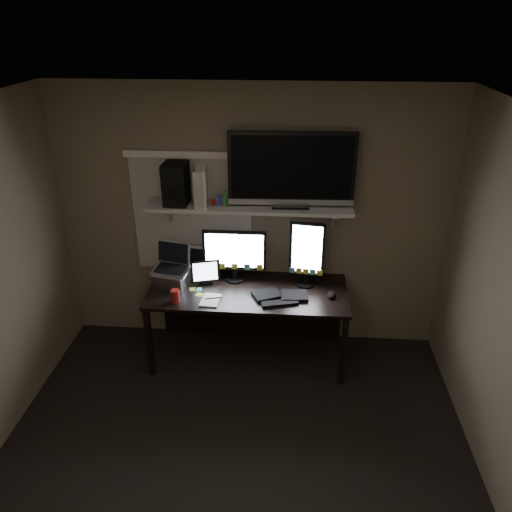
# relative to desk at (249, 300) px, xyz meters

# --- Properties ---
(floor) EXTENTS (3.60, 3.60, 0.00)m
(floor) POSITION_rel_desk_xyz_m (0.00, -1.55, -0.55)
(floor) COLOR black
(floor) RESTS_ON ground
(ceiling) EXTENTS (3.60, 3.60, 0.00)m
(ceiling) POSITION_rel_desk_xyz_m (0.00, -1.55, 1.95)
(ceiling) COLOR silver
(ceiling) RESTS_ON back_wall
(back_wall) EXTENTS (3.60, 0.00, 3.60)m
(back_wall) POSITION_rel_desk_xyz_m (0.00, 0.25, 0.70)
(back_wall) COLOR #6C5E4D
(back_wall) RESTS_ON floor
(window_blinds) EXTENTS (1.10, 0.02, 1.10)m
(window_blinds) POSITION_rel_desk_xyz_m (-0.55, 0.24, 0.75)
(window_blinds) COLOR beige
(window_blinds) RESTS_ON back_wall
(desk) EXTENTS (1.80, 0.75, 0.73)m
(desk) POSITION_rel_desk_xyz_m (0.00, 0.00, 0.00)
(desk) COLOR black
(desk) RESTS_ON floor
(wall_shelf) EXTENTS (1.80, 0.35, 0.03)m
(wall_shelf) POSITION_rel_desk_xyz_m (0.00, 0.08, 0.91)
(wall_shelf) COLOR beige
(wall_shelf) RESTS_ON back_wall
(monitor_landscape) EXTENTS (0.58, 0.06, 0.51)m
(monitor_landscape) POSITION_rel_desk_xyz_m (-0.14, 0.06, 0.43)
(monitor_landscape) COLOR black
(monitor_landscape) RESTS_ON desk
(monitor_portrait) EXTENTS (0.32, 0.10, 0.63)m
(monitor_portrait) POSITION_rel_desk_xyz_m (0.52, 0.02, 0.49)
(monitor_portrait) COLOR black
(monitor_portrait) RESTS_ON desk
(keyboard) EXTENTS (0.53, 0.32, 0.03)m
(keyboard) POSITION_rel_desk_xyz_m (0.29, -0.22, 0.19)
(keyboard) COLOR black
(keyboard) RESTS_ON desk
(mouse) EXTENTS (0.10, 0.13, 0.04)m
(mouse) POSITION_rel_desk_xyz_m (0.75, -0.19, 0.20)
(mouse) COLOR black
(mouse) RESTS_ON desk
(notepad) EXTENTS (0.18, 0.23, 0.01)m
(notepad) POSITION_rel_desk_xyz_m (-0.31, -0.33, 0.18)
(notepad) COLOR silver
(notepad) RESTS_ON desk
(tablet) EXTENTS (0.29, 0.18, 0.23)m
(tablet) POSITION_rel_desk_xyz_m (-0.40, -0.02, 0.29)
(tablet) COLOR black
(tablet) RESTS_ON desk
(file_sorter) EXTENTS (0.24, 0.14, 0.29)m
(file_sorter) POSITION_rel_desk_xyz_m (-0.52, 0.16, 0.32)
(file_sorter) COLOR black
(file_sorter) RESTS_ON desk
(laptop) EXTENTS (0.39, 0.34, 0.38)m
(laptop) POSITION_rel_desk_xyz_m (-0.71, -0.06, 0.37)
(laptop) COLOR #B9B9BE
(laptop) RESTS_ON desk
(cup) EXTENTS (0.09, 0.09, 0.11)m
(cup) POSITION_rel_desk_xyz_m (-0.61, -0.36, 0.23)
(cup) COLOR maroon
(cup) RESTS_ON desk
(sticky_notes) EXTENTS (0.30, 0.24, 0.00)m
(sticky_notes) POSITION_rel_desk_xyz_m (-0.52, -0.23, 0.18)
(sticky_notes) COLOR #D2D439
(sticky_notes) RESTS_ON desk
(tv) EXTENTS (1.08, 0.23, 0.65)m
(tv) POSITION_rel_desk_xyz_m (0.36, 0.08, 1.25)
(tv) COLOR black
(tv) RESTS_ON wall_shelf
(game_console) EXTENTS (0.12, 0.29, 0.33)m
(game_console) POSITION_rel_desk_xyz_m (-0.42, 0.07, 1.09)
(game_console) COLOR silver
(game_console) RESTS_ON wall_shelf
(speaker) EXTENTS (0.21, 0.25, 0.37)m
(speaker) POSITION_rel_desk_xyz_m (-0.64, 0.06, 1.11)
(speaker) COLOR black
(speaker) RESTS_ON wall_shelf
(bottles) EXTENTS (0.20, 0.10, 0.12)m
(bottles) POSITION_rel_desk_xyz_m (-0.26, 0.04, 0.99)
(bottles) COLOR #A50F0C
(bottles) RESTS_ON wall_shelf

